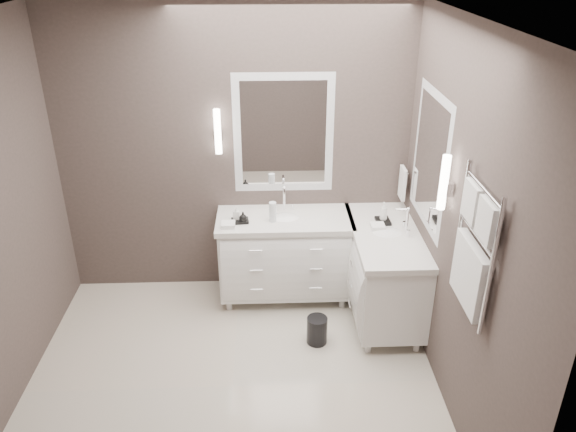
{
  "coord_description": "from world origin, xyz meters",
  "views": [
    {
      "loc": [
        0.3,
        -3.33,
        3.13
      ],
      "look_at": [
        0.46,
        0.7,
        1.12
      ],
      "focal_mm": 35.0,
      "sensor_mm": 36.0,
      "label": 1
    }
  ],
  "objects_px": {
    "vanity_back": "(285,252)",
    "vanity_right": "(384,268)",
    "waste_bin": "(317,330)",
    "towel_ladder": "(473,253)"
  },
  "relations": [
    {
      "from": "vanity_back",
      "to": "towel_ladder",
      "type": "xyz_separation_m",
      "value": [
        1.1,
        -1.63,
        0.91
      ]
    },
    {
      "from": "vanity_right",
      "to": "waste_bin",
      "type": "height_order",
      "value": "vanity_right"
    },
    {
      "from": "vanity_back",
      "to": "waste_bin",
      "type": "bearing_deg",
      "value": -70.75
    },
    {
      "from": "waste_bin",
      "to": "vanity_right",
      "type": "bearing_deg",
      "value": 31.85
    },
    {
      "from": "vanity_back",
      "to": "waste_bin",
      "type": "distance_m",
      "value": 0.84
    },
    {
      "from": "vanity_back",
      "to": "waste_bin",
      "type": "height_order",
      "value": "vanity_back"
    },
    {
      "from": "towel_ladder",
      "to": "waste_bin",
      "type": "height_order",
      "value": "towel_ladder"
    },
    {
      "from": "vanity_back",
      "to": "vanity_right",
      "type": "bearing_deg",
      "value": -20.38
    },
    {
      "from": "vanity_right",
      "to": "towel_ladder",
      "type": "xyz_separation_m",
      "value": [
        0.23,
        -1.3,
        0.91
      ]
    },
    {
      "from": "vanity_back",
      "to": "vanity_right",
      "type": "relative_size",
      "value": 1.0
    }
  ]
}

